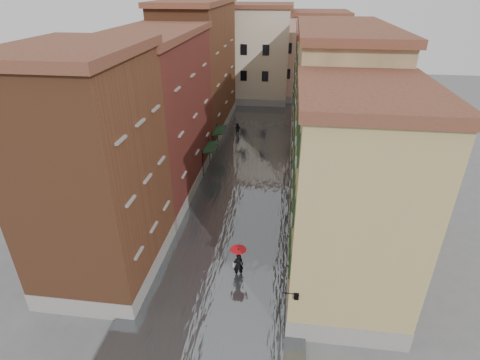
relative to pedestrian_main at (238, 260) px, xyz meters
The scene contains 16 objects.
ground 2.39m from the pedestrian_main, 119.84° to the left, with size 120.00×120.00×0.00m, color #5A5A5D.
floodwater 14.84m from the pedestrian_main, 93.92° to the left, with size 10.00×60.00×0.20m, color #51565A.
building_left_near 9.57m from the pedestrian_main, behind, with size 6.00×8.00×13.00m, color brown.
building_left_mid 14.31m from the pedestrian_main, 126.66° to the left, with size 6.00×14.00×12.50m, color maroon.
building_left_far 27.58m from the pedestrian_main, 107.27° to the left, with size 6.00×16.00×14.00m, color brown.
building_right_near 7.49m from the pedestrian_main, ahead, with size 6.00×8.00×11.50m, color tan.
building_right_mid 13.38m from the pedestrian_main, 60.91° to the left, with size 6.00×14.00×13.00m, color tan.
building_right_far 26.83m from the pedestrian_main, 76.91° to the left, with size 6.00×16.00×11.50m, color tan.
building_end_cream 40.31m from the pedestrian_main, 95.76° to the left, with size 12.00×9.00×13.00m, color beige.
building_end_pink 42.33m from the pedestrian_main, 83.19° to the left, with size 10.00×9.00×12.00m, color tan.
awning_near 14.77m from the pedestrian_main, 107.79° to the left, with size 1.09×2.92×2.80m.
awning_far 18.99m from the pedestrian_main, 103.74° to the left, with size 1.09×2.82×2.80m.
wall_lantern 5.66m from the pedestrian_main, 51.92° to the right, with size 0.71×0.22×0.35m.
window_planters 3.99m from the pedestrian_main, 19.57° to the left, with size 0.59×8.04×0.84m.
pedestrian_main is the anchor object (origin of this frame).
pedestrian_far 24.01m from the pedestrian_main, 97.89° to the left, with size 0.74×0.58×1.52m, color black.
Camera 1 is at (3.41, -19.23, 16.03)m, focal length 28.00 mm.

